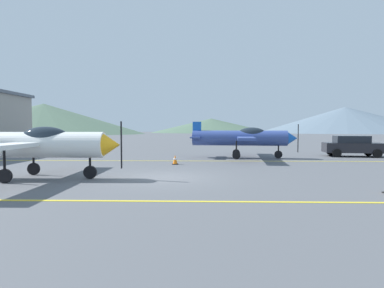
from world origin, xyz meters
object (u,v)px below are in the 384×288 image
airplane_mid (243,137)px  car_sedan (353,146)px  traffic_cone_side (175,160)px  airplane_near (31,144)px

airplane_mid → car_sedan: bearing=9.3°
traffic_cone_side → car_sedan: bearing=23.3°
airplane_mid → traffic_cone_side: airplane_mid is taller
airplane_mid → car_sedan: 8.82m
airplane_near → car_sedan: 22.31m
airplane_near → car_sedan: airplane_near is taller
car_sedan → traffic_cone_side: bearing=-156.7°
airplane_near → traffic_cone_side: size_ratio=15.21×
airplane_near → traffic_cone_side: airplane_near is taller
airplane_near → traffic_cone_side: bearing=44.1°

